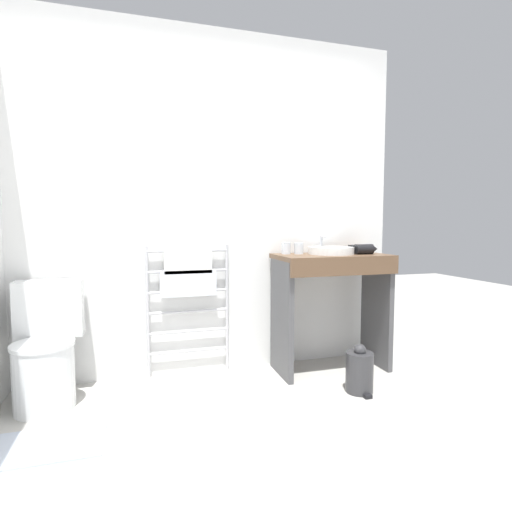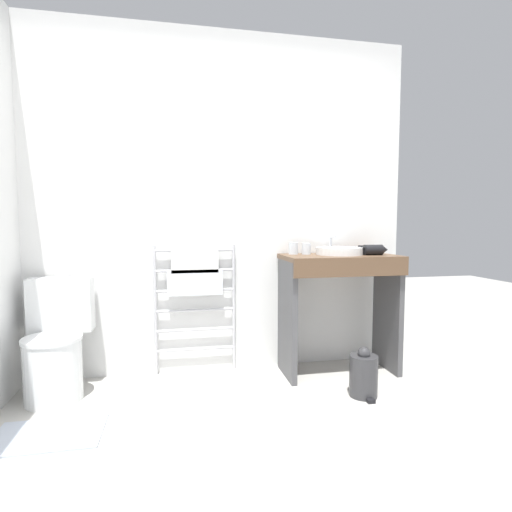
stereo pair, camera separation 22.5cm
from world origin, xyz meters
The scene contains 12 objects.
ground_plane centered at (0.00, 0.00, 0.00)m, with size 12.00×12.00×0.00m, color #B2AFA8.
wall_back centered at (0.00, 1.54, 1.28)m, with size 3.00×0.12×2.57m, color white.
toilet centered at (-1.09, 1.20, 0.33)m, with size 0.41×0.49×0.77m.
towel_radiator centered at (-0.18, 1.42, 0.68)m, with size 0.61×0.06×0.97m.
vanity_counter centered at (0.89, 1.22, 0.59)m, with size 0.85×0.47×0.90m.
sink_basin centered at (0.89, 1.25, 0.93)m, with size 0.35×0.35×0.06m.
faucet centered at (0.89, 1.41, 0.99)m, with size 0.02×0.10×0.15m.
cup_near_wall centered at (0.56, 1.36, 0.94)m, with size 0.07×0.07×0.09m.
cup_near_edge centered at (0.66, 1.33, 0.94)m, with size 0.07×0.07×0.09m.
hair_dryer centered at (1.14, 1.19, 0.94)m, with size 0.19×0.18×0.08m.
trash_bin centered at (0.88, 0.79, 0.14)m, with size 0.18×0.22×0.33m.
bath_mat centered at (-1.00, 0.66, 0.01)m, with size 0.56×0.36×0.01m, color #B2BCCC.
Camera 1 is at (-0.53, -1.51, 1.13)m, focal length 28.00 mm.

